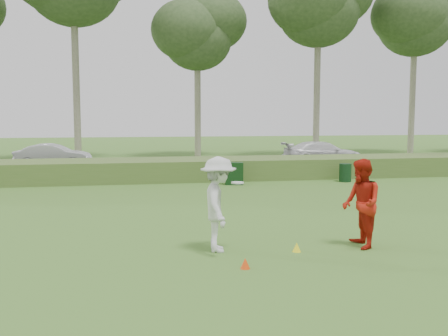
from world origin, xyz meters
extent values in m
plane|color=#386923|center=(0.00, 0.00, 0.00)|extent=(120.00, 120.00, 0.00)
cube|color=#446428|center=(0.00, 12.00, 0.45)|extent=(80.00, 3.00, 0.90)
cube|color=#2D2D2D|center=(0.00, 17.00, 0.03)|extent=(80.00, 6.00, 0.06)
cylinder|color=gray|center=(-6.00, 23.00, 7.75)|extent=(0.44, 0.44, 15.50)
cylinder|color=gray|center=(2.00, 24.50, 5.75)|extent=(0.44, 0.44, 11.50)
ellipsoid|color=#304723|center=(2.00, 24.50, 8.62)|extent=(6.24, 6.24, 5.28)
cylinder|color=gray|center=(10.00, 22.50, 7.00)|extent=(0.44, 0.44, 14.00)
ellipsoid|color=#304723|center=(10.00, 22.50, 10.50)|extent=(7.28, 7.28, 6.16)
cylinder|color=gray|center=(18.00, 23.80, 6.75)|extent=(0.44, 0.44, 13.50)
ellipsoid|color=#304723|center=(18.00, 23.80, 10.12)|extent=(7.02, 7.02, 5.94)
imported|color=silver|center=(-0.92, -0.25, 0.99)|extent=(0.88, 1.36, 1.98)
cylinder|color=white|center=(-0.52, -0.25, 1.43)|extent=(0.27, 0.27, 0.03)
imported|color=#B61C0F|center=(2.13, -0.54, 0.96)|extent=(0.82, 1.00, 1.91)
cone|color=#ED420C|center=(-0.65, -1.55, 0.10)|extent=(0.18, 0.18, 0.20)
cone|color=yellow|center=(0.67, -0.63, 0.10)|extent=(0.18, 0.18, 0.20)
cube|color=black|center=(1.52, 9.76, 0.46)|extent=(0.80, 0.57, 0.92)
cylinder|color=black|center=(6.43, 9.76, 0.39)|extent=(0.55, 0.55, 0.78)
imported|color=silver|center=(-6.75, 17.58, 0.71)|extent=(4.02, 1.63, 1.30)
imported|color=silver|center=(8.13, 16.53, 0.73)|extent=(4.63, 1.97, 1.33)
camera|label=1|loc=(-2.71, -10.32, 2.80)|focal=40.00mm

